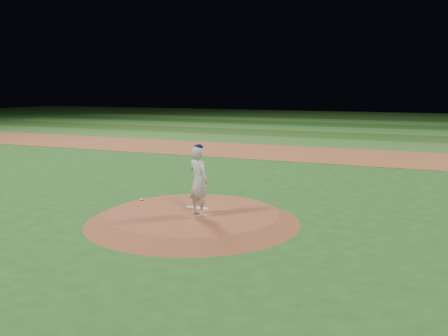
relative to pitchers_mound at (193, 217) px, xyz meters
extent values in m
plane|color=#22571C|center=(0.00, 0.00, -0.12)|extent=(120.00, 120.00, 0.00)
cube|color=brown|center=(0.00, 14.00, -0.12)|extent=(70.00, 6.00, 0.02)
cube|color=#326524|center=(0.00, 19.50, -0.12)|extent=(70.00, 5.00, 0.02)
cube|color=#234C18|center=(0.00, 24.50, -0.12)|extent=(70.00, 5.00, 0.02)
cube|color=#336C27|center=(0.00, 29.50, -0.12)|extent=(70.00, 5.00, 0.02)
cube|color=#1C4D18|center=(0.00, 34.50, -0.12)|extent=(70.00, 5.00, 0.02)
cube|color=#376C27|center=(0.00, 39.50, -0.12)|extent=(70.00, 5.00, 0.02)
cube|color=#1D4B18|center=(0.00, 44.50, -0.12)|extent=(70.00, 5.00, 0.02)
cone|color=brown|center=(0.00, 0.00, 0.00)|extent=(5.50, 5.50, 0.25)
cube|color=white|center=(-0.08, 0.39, 0.14)|extent=(0.63, 0.18, 0.03)
ellipsoid|color=silver|center=(-1.94, 0.62, 0.16)|extent=(0.12, 0.12, 0.07)
imported|color=silver|center=(0.28, -0.21, 1.00)|extent=(0.75, 0.63, 1.74)
ellipsoid|color=black|center=(0.28, -0.21, 1.85)|extent=(0.22, 0.22, 0.15)
camera|label=1|loc=(5.70, -11.09, 3.31)|focal=40.00mm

